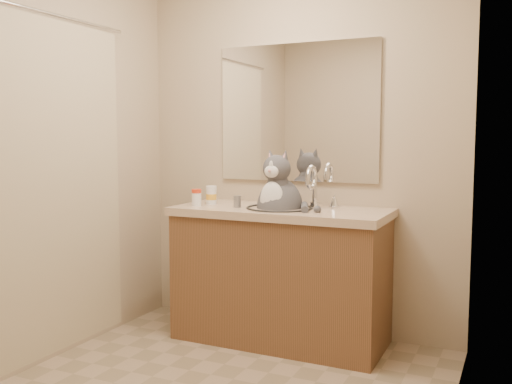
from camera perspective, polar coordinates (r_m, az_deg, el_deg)
room at (r=2.67m, az=-5.50°, el=3.54°), size 2.22×2.52×2.42m
vanity at (r=3.63m, az=2.48°, el=-7.98°), size 1.34×0.59×1.12m
mirror at (r=3.79m, az=4.13°, el=7.91°), size 1.10×0.02×0.90m
shower_curtain at (r=3.41m, az=-19.96°, el=0.81°), size 0.02×1.30×1.93m
cat at (r=3.56m, az=2.33°, el=-1.18°), size 0.41×0.35×0.58m
pill_bottle_redcap at (r=3.68m, az=-5.97°, el=-0.54°), size 0.07×0.07×0.11m
pill_bottle_orange at (r=3.77m, az=-4.49°, el=-0.33°), size 0.09×0.09×0.12m
grey_canister at (r=3.58m, az=-1.89°, el=-0.96°), size 0.06×0.06×0.07m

